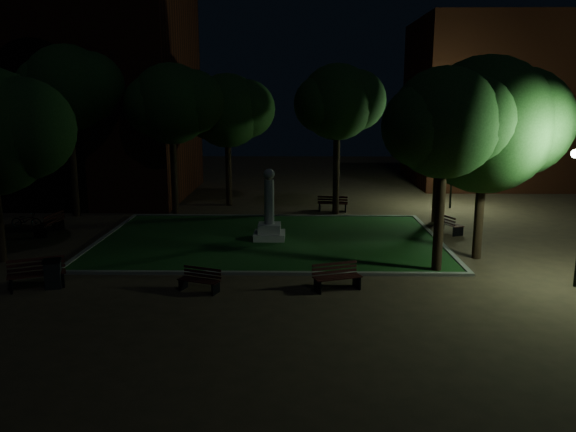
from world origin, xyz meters
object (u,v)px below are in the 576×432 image
at_px(bench_right_side, 448,224).
at_px(bench_west_near, 37,274).
at_px(bench_near_left, 200,281).
at_px(bench_far_side, 333,204).
at_px(monument, 269,220).
at_px(bench_left_side, 50,224).
at_px(bicycle, 26,220).
at_px(bench_near_right, 337,277).
at_px(trash_bin, 53,274).

bearing_deg(bench_right_side, bench_west_near, 95.09).
height_order(bench_near_left, bench_far_side, bench_far_side).
distance_m(bench_right_side, bench_far_side, 7.30).
bearing_deg(bench_west_near, monument, 16.72).
bearing_deg(bench_left_side, monument, 89.37).
bearing_deg(bench_west_near, bench_right_side, 2.63).
distance_m(bench_west_near, bench_right_side, 18.06).
distance_m(bench_west_near, bench_far_side, 17.24).
relative_size(monument, bicycle, 2.11).
relative_size(bench_left_side, bicycle, 1.23).
bearing_deg(bench_near_right, bench_west_near, 161.03).
relative_size(bench_west_near, bicycle, 1.27).
bearing_deg(bench_far_side, trash_bin, 60.01).
bearing_deg(trash_bin, bench_near_left, -3.00).
height_order(bench_right_side, trash_bin, trash_bin).
relative_size(bench_near_left, trash_bin, 1.52).
relative_size(bench_right_side, trash_bin, 1.75).
bearing_deg(bench_near_right, bench_near_left, 164.14).
bearing_deg(bench_near_right, bench_right_side, 35.50).
distance_m(bench_near_right, trash_bin, 9.63).
xyz_separation_m(bench_near_left, bench_west_near, (-5.59, 0.24, 0.10)).
bearing_deg(monument, bench_left_side, 173.68).
bearing_deg(bench_right_side, bench_near_right, 122.39).
relative_size(monument, bench_near_left, 2.12).
bearing_deg(bench_right_side, bench_far_side, 23.23).
xyz_separation_m(bench_left_side, bench_far_side, (13.80, 5.56, -0.03)).
bearing_deg(trash_bin, bench_near_right, -0.05).
xyz_separation_m(bench_near_right, bench_left_side, (-13.12, 7.81, 0.05)).
relative_size(bench_right_side, bench_far_side, 0.99).
xyz_separation_m(monument, bench_left_side, (-10.52, 1.16, -0.49)).
bearing_deg(trash_bin, bicycle, 120.23).
bearing_deg(bench_near_right, monument, 92.29).
height_order(bench_near_right, bicycle, bench_near_right).
height_order(bench_far_side, trash_bin, trash_bin).
relative_size(monument, bench_near_right, 1.86).
bearing_deg(bicycle, bench_near_left, -129.73).
height_order(bench_near_left, bicycle, bicycle).
distance_m(bench_left_side, bicycle, 2.05).
bearing_deg(bench_left_side, trash_bin, 29.77).
bearing_deg(bench_west_near, bicycle, 92.87).
xyz_separation_m(monument, bench_far_side, (3.28, 6.73, -0.52)).
bearing_deg(bench_far_side, bench_left_side, 29.61).
distance_m(bench_left_side, bench_far_side, 14.88).
height_order(bench_near_left, bench_left_side, bench_left_side).
height_order(bench_right_side, bench_far_side, bench_far_side).
height_order(monument, trash_bin, monument).
relative_size(bench_left_side, trash_bin, 1.89).
bearing_deg(trash_bin, monument, 43.35).
distance_m(bench_left_side, trash_bin, 8.55).
distance_m(bench_near_right, bench_left_side, 15.27).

